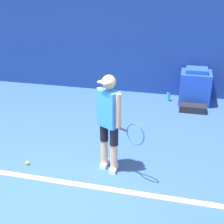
# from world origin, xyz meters

# --- Properties ---
(ground_plane) EXTENTS (24.00, 24.00, 0.00)m
(ground_plane) POSITION_xyz_m (0.00, 0.00, 0.00)
(ground_plane) COLOR #2D5193
(back_wall) EXTENTS (24.00, 0.10, 2.85)m
(back_wall) POSITION_xyz_m (0.00, 5.11, 1.43)
(back_wall) COLOR navy
(back_wall) RESTS_ON ground_plane
(court_baseline) EXTENTS (21.60, 0.10, 0.01)m
(court_baseline) POSITION_xyz_m (0.00, 0.53, 0.01)
(court_baseline) COLOR white
(court_baseline) RESTS_ON ground_plane
(tennis_player) EXTENTS (0.84, 0.53, 1.63)m
(tennis_player) POSITION_xyz_m (0.55, 1.09, 0.91)
(tennis_player) COLOR tan
(tennis_player) RESTS_ON ground_plane
(tennis_ball) EXTENTS (0.07, 0.07, 0.07)m
(tennis_ball) POSITION_xyz_m (-0.85, 0.86, 0.03)
(tennis_ball) COLOR #D1E533
(tennis_ball) RESTS_ON ground_plane
(covered_chair) EXTENTS (0.76, 0.74, 0.91)m
(covered_chair) POSITION_xyz_m (1.90, 4.64, 0.43)
(covered_chair) COLOR blue
(covered_chair) RESTS_ON ground_plane
(equipment_bag) EXTENTS (0.63, 0.33, 0.16)m
(equipment_bag) POSITION_xyz_m (1.88, 3.99, 0.08)
(equipment_bag) COLOR black
(equipment_bag) RESTS_ON ground_plane
(water_bottle) EXTENTS (0.08, 0.08, 0.25)m
(water_bottle) POSITION_xyz_m (1.25, 4.58, 0.12)
(water_bottle) COLOR #33ADD6
(water_bottle) RESTS_ON ground_plane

